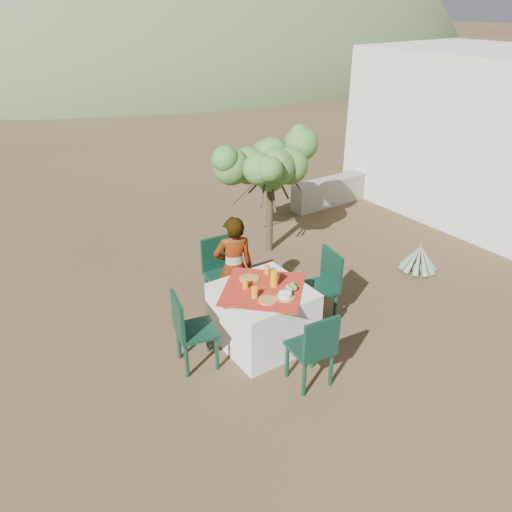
% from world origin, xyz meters
% --- Properties ---
extents(ground, '(160.00, 160.00, 0.00)m').
position_xyz_m(ground, '(0.00, 0.00, 0.00)').
color(ground, '#3E2D1C').
rests_on(ground, ground).
extents(table, '(1.30, 1.30, 0.76)m').
position_xyz_m(table, '(-0.62, 0.37, 0.38)').
color(table, silver).
rests_on(table, ground).
extents(chair_far, '(0.48, 0.48, 0.98)m').
position_xyz_m(chair_far, '(-0.59, 1.41, 0.55)').
color(chair_far, black).
rests_on(chair_far, ground).
extents(chair_near, '(0.48, 0.48, 0.93)m').
position_xyz_m(chair_near, '(-0.63, -0.59, 0.52)').
color(chair_near, black).
rests_on(chair_near, ground).
extents(chair_left, '(0.52, 0.52, 0.95)m').
position_xyz_m(chair_left, '(-1.57, 0.46, 0.53)').
color(chair_left, black).
rests_on(chair_left, ground).
extents(chair_right, '(0.52, 0.52, 0.98)m').
position_xyz_m(chair_right, '(0.31, 0.34, 0.55)').
color(chair_right, black).
rests_on(chair_right, ground).
extents(person, '(0.61, 0.50, 1.43)m').
position_xyz_m(person, '(-0.59, 1.08, 0.72)').
color(person, '#8C6651').
rests_on(person, ground).
extents(shrub_tree, '(1.51, 1.48, 1.78)m').
position_xyz_m(shrub_tree, '(0.98, 2.44, 1.40)').
color(shrub_tree, '#412F20').
rests_on(shrub_tree, ground).
extents(agave, '(0.59, 0.58, 0.62)m').
position_xyz_m(agave, '(2.44, 0.49, 0.21)').
color(agave, slate).
rests_on(agave, ground).
extents(guesthouse, '(3.20, 4.20, 3.00)m').
position_xyz_m(guesthouse, '(5.60, 1.80, 1.50)').
color(guesthouse, silver).
rests_on(guesthouse, ground).
extents(stone_wall, '(2.60, 0.35, 0.55)m').
position_xyz_m(stone_wall, '(3.60, 3.40, 0.28)').
color(stone_wall, gray).
rests_on(stone_wall, ground).
extents(hill_near_right, '(48.00, 48.00, 20.00)m').
position_xyz_m(hill_near_right, '(12.00, 36.00, 0.00)').
color(hill_near_right, '#425831').
rests_on(hill_near_right, ground).
extents(hill_far_right, '(36.00, 36.00, 14.00)m').
position_xyz_m(hill_far_right, '(28.00, 46.00, 0.00)').
color(hill_far_right, slate).
rests_on(hill_far_right, ground).
extents(plate_far, '(0.25, 0.25, 0.01)m').
position_xyz_m(plate_far, '(-0.63, 0.65, 0.77)').
color(plate_far, brown).
rests_on(plate_far, table).
extents(plate_near, '(0.22, 0.22, 0.01)m').
position_xyz_m(plate_near, '(-0.73, 0.13, 0.77)').
color(plate_near, brown).
rests_on(plate_near, table).
extents(glass_far, '(0.07, 0.07, 0.12)m').
position_xyz_m(glass_far, '(-0.78, 0.51, 0.82)').
color(glass_far, orange).
rests_on(glass_far, table).
extents(glass_near, '(0.08, 0.08, 0.12)m').
position_xyz_m(glass_near, '(-0.81, 0.28, 0.82)').
color(glass_near, orange).
rests_on(glass_near, table).
extents(juice_pitcher, '(0.09, 0.09, 0.20)m').
position_xyz_m(juice_pitcher, '(-0.47, 0.36, 0.86)').
color(juice_pitcher, orange).
rests_on(juice_pitcher, table).
extents(bowl_plate, '(0.22, 0.22, 0.01)m').
position_xyz_m(bowl_plate, '(-0.53, 0.07, 0.77)').
color(bowl_plate, brown).
rests_on(bowl_plate, table).
extents(white_bowl, '(0.15, 0.15, 0.05)m').
position_xyz_m(white_bowl, '(-0.53, 0.07, 0.80)').
color(white_bowl, white).
rests_on(white_bowl, bowl_plate).
extents(jar_left, '(0.06, 0.06, 0.10)m').
position_xyz_m(jar_left, '(-0.34, 0.48, 0.81)').
color(jar_left, orange).
rests_on(jar_left, table).
extents(jar_right, '(0.07, 0.07, 0.11)m').
position_xyz_m(jar_right, '(-0.36, 0.65, 0.82)').
color(jar_right, orange).
rests_on(jar_right, table).
extents(napkin_holder, '(0.07, 0.05, 0.09)m').
position_xyz_m(napkin_holder, '(-0.38, 0.45, 0.80)').
color(napkin_holder, white).
rests_on(napkin_holder, table).
extents(fruit_cluster, '(0.15, 0.14, 0.07)m').
position_xyz_m(fruit_cluster, '(-0.36, 0.16, 0.80)').
color(fruit_cluster, '#4E822F').
rests_on(fruit_cluster, table).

